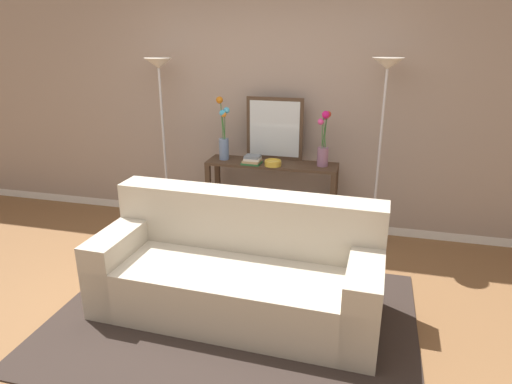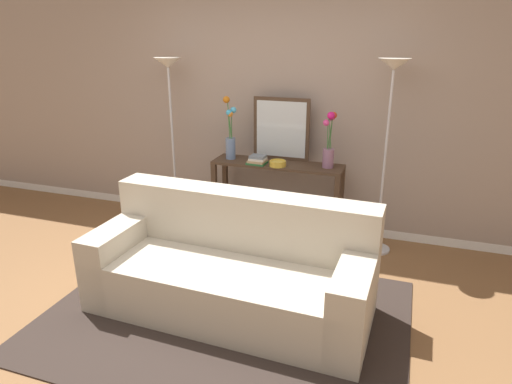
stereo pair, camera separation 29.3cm
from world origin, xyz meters
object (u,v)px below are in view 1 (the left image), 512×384
Objects in this scene: floor_lamp_left at (161,97)px; book_row_under_console at (241,226)px; floor_lamp_right at (384,102)px; vase_short_flowers at (324,143)px; fruit_bowl at (273,163)px; book_stack at (252,160)px; console_table at (272,186)px; wall_mirror at (275,129)px; vase_tall_flowers at (224,137)px; couch at (239,272)px.

floor_lamp_left is 1.58m from book_row_under_console.
vase_short_flowers is at bearing 176.38° from floor_lamp_right.
book_stack is (-0.21, 0.01, 0.01)m from fruit_bowl.
console_table is 2.41× the size of vase_short_flowers.
floor_lamp_right is 1.94m from book_row_under_console.
wall_mirror is at bearing 171.36° from floor_lamp_right.
fruit_bowl is 0.85m from book_row_under_console.
book_row_under_console is (-0.37, 0.10, -0.76)m from fruit_bowl.
vase_tall_flowers is at bearing 1.34° from floor_lamp_left.
book_stack reaches higher than console_table.
vase_tall_flowers reaches higher than fruit_bowl.
book_row_under_console is at bearing -156.86° from wall_mirror.
couch is 3.32× the size of vase_tall_flowers.
console_table is 2.05× the size of vase_tall_flowers.
floor_lamp_left is at bearing 176.02° from fruit_bowl.
book_row_under_console is at bearing 179.22° from floor_lamp_right.
wall_mirror is at bearing 23.14° from book_row_under_console.
floor_lamp_right is at bearing -8.64° from wall_mirror.
wall_mirror is 1.52× the size of book_row_under_console.
floor_lamp_right is at bearing -1.03° from console_table.
vase_short_flowers is (1.67, 0.03, -0.39)m from floor_lamp_left.
fruit_bowl is at bearing -15.52° from book_row_under_console.
console_table reaches higher than book_row_under_console.
book_stack is at bearing -152.25° from console_table.
couch is 1.64m from vase_short_flowers.
couch is 5.15× the size of book_row_under_console.
vase_tall_flowers is 0.39m from book_stack.
book_stack reaches higher than book_row_under_console.
vase_tall_flowers is 1.55× the size of book_row_under_console.
book_row_under_console is at bearing 148.42° from book_stack.
couch is 1.17× the size of floor_lamp_right.
couch is 1.73m from wall_mirror.
book_row_under_console is at bearing 180.00° from console_table.
fruit_bowl is at bearing 91.07° from couch.
console_table is 1.45m from floor_lamp_left.
floor_lamp_right reaches higher than book_stack.
floor_lamp_left is 2.83× the size of wall_mirror.
vase_short_flowers is at bearing 1.68° from console_table.
couch is 1.47m from book_row_under_console.
fruit_bowl is (0.04, -0.24, -0.29)m from wall_mirror.
floor_lamp_right is at bearing 3.59° from book_stack.
vase_short_flowers is 0.72m from book_stack.
book_stack is (-0.18, -0.09, 0.29)m from console_table.
fruit_bowl is at bearing -166.18° from vase_short_flowers.
vase_tall_flowers reaches higher than book_row_under_console.
book_stack is at bearing -176.41° from floor_lamp_right.
couch is at bearing -79.67° from book_stack.
couch is 2.02m from floor_lamp_right.
console_table is 0.29m from fruit_bowl.
floor_lamp_left is at bearing -179.09° from console_table.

